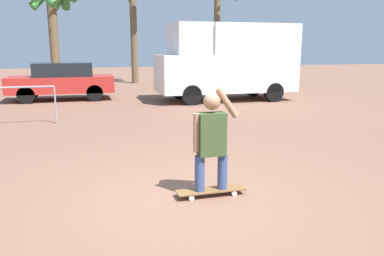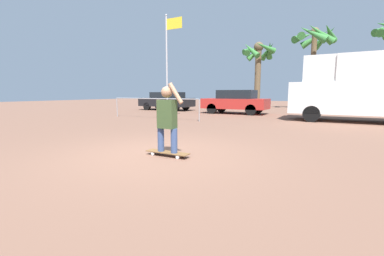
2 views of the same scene
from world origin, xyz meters
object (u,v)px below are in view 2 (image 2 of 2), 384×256
parked_car_black (167,101)px  skateboard (168,153)px  parked_car_red (236,101)px  palm_tree_center_background (315,41)px  person_skateboarder (167,116)px  camper_van (359,86)px  flagpole (168,58)px  palm_tree_far_left (258,57)px

parked_car_black → skateboard: bearing=-55.3°
parked_car_red → palm_tree_center_background: palm_tree_center_background is taller
person_skateboarder → camper_van: camper_van is taller
camper_van → palm_tree_center_background: 10.10m
parked_car_red → flagpole: 5.37m
skateboard → parked_car_red: size_ratio=0.24×
palm_tree_far_left → camper_van: bearing=-53.7°
flagpole → parked_car_red: bearing=59.8°
flagpole → palm_tree_far_left: bearing=82.4°
camper_van → flagpole: flagpole is taller
parked_car_black → palm_tree_center_background: palm_tree_center_background is taller
camper_van → palm_tree_center_background: (-2.66, 8.98, 3.79)m
skateboard → flagpole: (-4.99, 7.39, 3.13)m
palm_tree_far_left → flagpole: (-1.63, -12.27, -1.42)m
camper_van → parked_car_black: (-12.45, 2.54, -0.90)m
person_skateboarder → palm_tree_far_left: 20.30m
parked_car_red → skateboard: bearing=-77.4°
parked_car_red → flagpole: flagpole is taller
palm_tree_center_background → skateboard: bearing=-94.1°
palm_tree_far_left → flagpole: 12.46m
parked_car_black → palm_tree_center_background: 12.62m
palm_tree_center_background → flagpole: 13.10m
skateboard → camper_van: 10.57m
flagpole → parked_car_black: bearing=125.8°
parked_car_red → camper_van: bearing=-16.0°
parked_car_black → palm_tree_far_left: palm_tree_far_left is taller
parked_car_red → palm_tree_center_background: (3.91, 7.10, 4.63)m
camper_van → parked_car_black: camper_van is taller
parked_car_red → parked_car_black: bearing=173.6°
camper_van → parked_car_red: camper_van is taller
parked_car_red → palm_tree_far_left: size_ratio=0.69×
skateboard → palm_tree_center_background: palm_tree_center_background is taller
parked_car_black → person_skateboarder: bearing=-55.3°
skateboard → palm_tree_far_left: 20.46m
person_skateboarder → flagpole: flagpole is taller
person_skateboarder → flagpole: 9.22m
palm_tree_far_left → parked_car_black: bearing=-124.4°
skateboard → flagpole: 9.45m
camper_van → palm_tree_far_left: size_ratio=0.93×
flagpole → skateboard: bearing=-56.0°
skateboard → parked_car_black: 14.87m
camper_van → palm_tree_far_left: (-7.36, 10.00, 2.98)m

